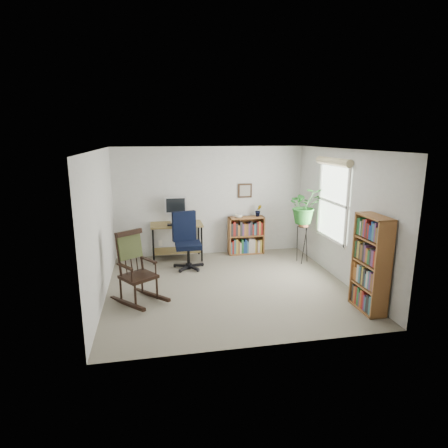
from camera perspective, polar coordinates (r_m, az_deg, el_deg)
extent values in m
cube|color=gray|center=(6.77, 0.65, -9.46)|extent=(4.20, 4.00, 0.00)
cube|color=silver|center=(6.25, 0.71, 11.30)|extent=(4.20, 4.00, 0.00)
cube|color=silver|center=(8.33, -2.08, 3.48)|extent=(4.20, 0.00, 2.40)
cube|color=silver|center=(4.53, 5.76, -4.97)|extent=(4.20, 0.00, 2.40)
cube|color=silver|center=(6.34, -18.28, -0.31)|extent=(0.00, 4.00, 2.40)
cube|color=silver|center=(7.12, 17.48, 1.18)|extent=(0.00, 4.00, 2.40)
cube|color=black|center=(7.92, -7.20, -0.07)|extent=(0.40, 0.15, 0.02)
imported|color=#266E27|center=(7.81, 12.30, 5.34)|extent=(1.69, 1.88, 1.46)
imported|color=#266E27|center=(8.45, 5.25, 1.53)|extent=(0.13, 0.24, 0.11)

